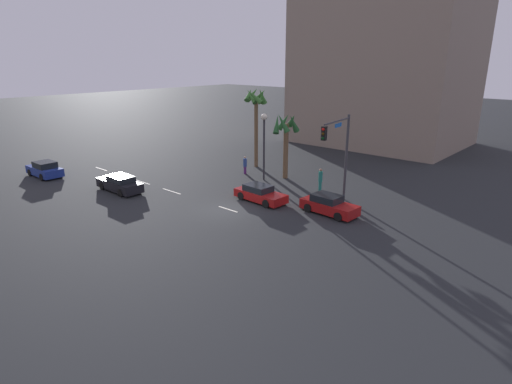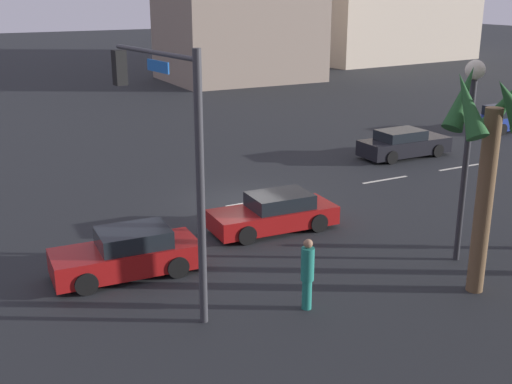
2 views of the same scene
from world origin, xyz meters
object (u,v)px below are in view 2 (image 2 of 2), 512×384
at_px(car_1, 274,213).
at_px(traffic_signal, 169,135).
at_px(car_0, 404,144).
at_px(palm_tree_1, 490,133).
at_px(car_3, 506,119).
at_px(streetlamp, 470,123).
at_px(car_2, 128,254).
at_px(pedestrian_1, 307,272).

bearing_deg(car_1, traffic_signal, 34.13).
xyz_separation_m(car_0, palm_tree_1, (7.91, 12.30, 3.74)).
distance_m(car_0, car_1, 12.00).
distance_m(car_0, car_3, 9.67).
bearing_deg(streetlamp, car_3, -142.03).
height_order(car_0, car_2, car_2).
height_order(car_1, streetlamp, streetlamp).
bearing_deg(car_0, traffic_signal, 30.50).
bearing_deg(car_0, car_1, 28.72).
bearing_deg(car_3, palm_tree_1, 39.76).
relative_size(car_1, car_2, 1.03).
bearing_deg(car_1, car_0, -151.28).
bearing_deg(car_2, streetlamp, 158.42).
height_order(traffic_signal, pedestrian_1, traffic_signal).
distance_m(traffic_signal, pedestrian_1, 4.90).
relative_size(car_0, palm_tree_1, 0.76).
bearing_deg(streetlamp, pedestrian_1, 5.40).
relative_size(car_1, palm_tree_1, 0.72).
bearing_deg(car_3, car_0, 12.71).
distance_m(streetlamp, palm_tree_1, 2.04).
bearing_deg(car_2, pedestrian_1, 129.57).
xyz_separation_m(car_3, traffic_signal, (24.81, 11.19, 3.81)).
height_order(streetlamp, pedestrian_1, streetlamp).
distance_m(car_0, palm_tree_1, 15.10).
bearing_deg(streetlamp, palm_tree_1, 58.22).
xyz_separation_m(car_0, car_1, (10.53, 5.77, -0.04)).
height_order(car_2, pedestrian_1, pedestrian_1).
height_order(car_3, streetlamp, streetlamp).
xyz_separation_m(car_1, pedestrian_1, (2.05, 5.35, 0.43)).
relative_size(traffic_signal, palm_tree_1, 1.09).
bearing_deg(pedestrian_1, traffic_signal, -36.25).
relative_size(car_3, streetlamp, 0.68).
bearing_deg(pedestrian_1, car_1, -111.01).
distance_m(car_3, palm_tree_1, 22.86).
height_order(streetlamp, palm_tree_1, palm_tree_1).
bearing_deg(car_1, pedestrian_1, 68.99).
relative_size(car_3, traffic_signal, 0.62).
bearing_deg(traffic_signal, palm_tree_1, 156.55).
height_order(car_0, streetlamp, streetlamp).
distance_m(car_3, streetlamp, 20.95).
xyz_separation_m(traffic_signal, palm_tree_1, (-7.47, 3.24, -0.09)).
bearing_deg(car_3, car_2, 19.60).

